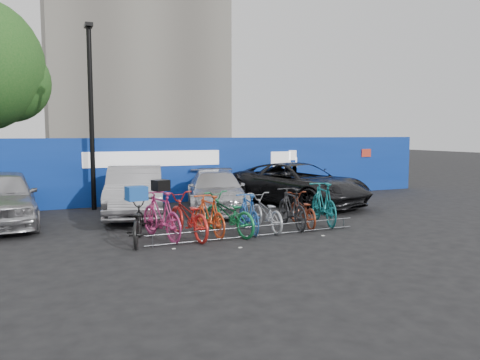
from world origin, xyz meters
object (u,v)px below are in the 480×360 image
bike_5 (249,213)px  bike_3 (209,215)px  bike_1 (161,215)px  bike_6 (266,212)px  bike_7 (292,208)px  lamppost (91,112)px  bike_4 (228,214)px  bike_0 (137,222)px  bike_9 (324,203)px  bike_rack (257,231)px  bike_2 (188,216)px  bike_8 (302,210)px  car_3 (298,184)px  car_1 (135,191)px  car_2 (216,191)px  car_0 (0,198)px

bike_5 → bike_3: bearing=3.5°
bike_1 → bike_6: bearing=166.1°
bike_7 → bike_6: bearing=6.0°
lamppost → bike_6: lamppost is taller
bike_3 → bike_4: bike_4 is taller
bike_0 → bike_3: bearing=-162.0°
bike_9 → bike_1: bearing=14.4°
bike_rack → bike_7: (1.35, 0.65, 0.40)m
bike_2 → bike_8: 3.34m
bike_2 → car_3: bearing=-153.2°
car_1 → bike_6: size_ratio=2.55×
car_3 → bike_5: bearing=-152.7°
bike_7 → bike_9: 1.07m
lamppost → car_2: lamppost is taller
car_3 → bike_4: (-4.20, -3.64, -0.22)m
car_1 → bike_6: car_1 is taller
car_2 → bike_5: size_ratio=2.66×
car_1 → bike_1: size_ratio=2.36×
lamppost → car_3: lamppost is taller
car_2 → bike_1: (-2.75, -3.53, -0.06)m
car_0 → bike_9: size_ratio=2.30×
bike_6 → bike_8: bearing=-174.8°
bike_0 → bike_6: bearing=-163.7°
bike_1 → bike_4: bike_1 is taller
car_3 → bike_rack: bearing=-148.7°
lamppost → bike_0: lamppost is taller
lamppost → bike_9: lamppost is taller
car_1 → bike_0: bearing=-87.8°
bike_4 → bike_6: bearing=170.2°
bike_2 → bike_3: bike_2 is taller
bike_rack → bike_2: (-1.60, 0.58, 0.39)m
bike_2 → bike_6: (2.17, 0.08, -0.07)m
bike_rack → bike_5: size_ratio=3.30×
bike_2 → bike_3: 0.60m
bike_2 → bike_4: (1.06, -0.02, -0.02)m
bike_9 → bike_7: bearing=18.6°
bike_0 → bike_4: (2.30, -0.01, 0.02)m
lamppost → bike_rack: 7.48m
lamppost → car_3: size_ratio=1.13×
bike_rack → lamppost: bearing=118.1°
bike_2 → bike_4: bearing=171.3°
bike_7 → bike_9: bearing=-169.2°
bike_5 → bike_8: bearing=-167.4°
car_2 → bike_4: car_2 is taller
bike_rack → car_2: (0.53, 4.25, 0.49)m
bike_2 → bike_1: bearing=-20.9°
bike_5 → bike_7: bearing=-169.9°
car_2 → bike_4: size_ratio=2.24×
car_1 → bike_rack: bearing=-51.2°
bike_0 → car_0: bearing=-34.8°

